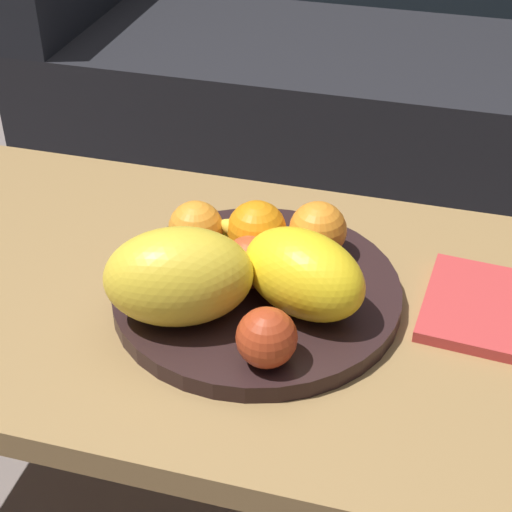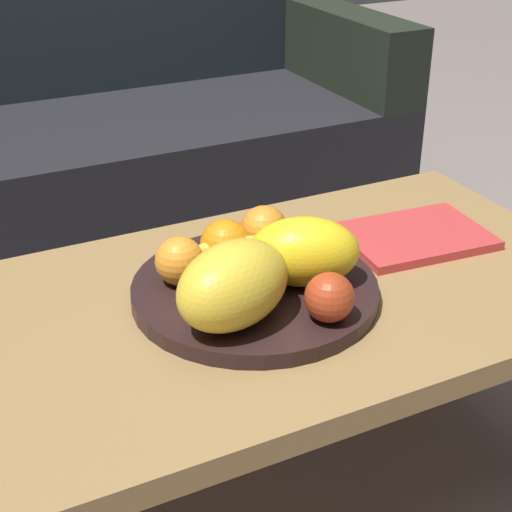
% 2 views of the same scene
% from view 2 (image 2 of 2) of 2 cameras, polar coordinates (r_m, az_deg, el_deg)
% --- Properties ---
extents(ground_plane, '(8.00, 8.00, 0.00)m').
position_cam_2_polar(ground_plane, '(1.47, 0.36, -17.08)').
color(ground_plane, slate).
extents(coffee_table, '(1.14, 0.60, 0.42)m').
position_cam_2_polar(coffee_table, '(1.24, 0.42, -4.73)').
color(coffee_table, olive).
rests_on(coffee_table, ground_plane).
extents(couch, '(1.70, 0.70, 0.90)m').
position_cam_2_polar(couch, '(2.23, -12.40, 7.98)').
color(couch, black).
rests_on(couch, ground_plane).
extents(fruit_bowl, '(0.38, 0.38, 0.03)m').
position_cam_2_polar(fruit_bowl, '(1.20, -0.00, -2.64)').
color(fruit_bowl, black).
rests_on(fruit_bowl, coffee_table).
extents(melon_large_front, '(0.21, 0.18, 0.12)m').
position_cam_2_polar(melon_large_front, '(1.07, -1.68, -2.14)').
color(melon_large_front, yellow).
rests_on(melon_large_front, fruit_bowl).
extents(melon_smaller_beside, '(0.20, 0.17, 0.11)m').
position_cam_2_polar(melon_smaller_beside, '(1.18, 3.55, 0.33)').
color(melon_smaller_beside, yellow).
rests_on(melon_smaller_beside, fruit_bowl).
extents(orange_front, '(0.08, 0.08, 0.08)m').
position_cam_2_polar(orange_front, '(1.27, 0.60, 1.97)').
color(orange_front, orange).
rests_on(orange_front, fruit_bowl).
extents(orange_left, '(0.08, 0.08, 0.08)m').
position_cam_2_polar(orange_left, '(1.19, -5.64, -0.36)').
color(orange_left, orange).
rests_on(orange_left, fruit_bowl).
extents(orange_right, '(0.08, 0.08, 0.08)m').
position_cam_2_polar(orange_right, '(1.22, -2.25, 0.84)').
color(orange_right, orange).
rests_on(orange_right, fruit_bowl).
extents(apple_left, '(0.07, 0.07, 0.07)m').
position_cam_2_polar(apple_left, '(1.10, 5.42, -3.05)').
color(apple_left, '#AB391B').
rests_on(apple_left, fruit_bowl).
extents(apple_right, '(0.07, 0.07, 0.07)m').
position_cam_2_polar(apple_right, '(1.17, -0.46, -0.76)').
color(apple_right, '#B74924').
rests_on(apple_right, fruit_bowl).
extents(banana_bunch, '(0.16, 0.15, 0.06)m').
position_cam_2_polar(banana_bunch, '(1.22, -1.71, -0.04)').
color(banana_bunch, yellow).
rests_on(banana_bunch, fruit_bowl).
extents(magazine, '(0.26, 0.20, 0.02)m').
position_cam_2_polar(magazine, '(1.41, 11.60, 1.43)').
color(magazine, '#C03737').
rests_on(magazine, coffee_table).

